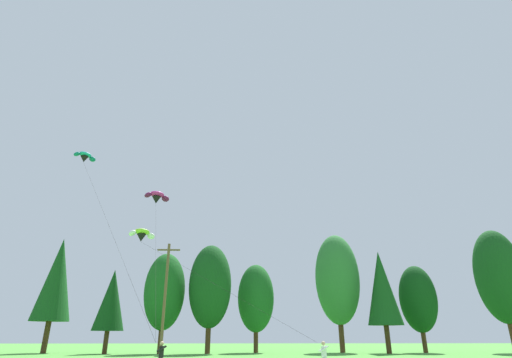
% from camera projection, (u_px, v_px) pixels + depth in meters
% --- Properties ---
extents(treeline_tree_b, '(4.72, 4.72, 14.20)m').
position_uv_depth(treeline_tree_b, '(57.00, 279.00, 51.01)').
color(treeline_tree_b, '#472D19').
rests_on(treeline_tree_b, ground_plane).
extents(treeline_tree_c, '(3.75, 3.75, 9.79)m').
position_uv_depth(treeline_tree_c, '(111.00, 300.00, 48.32)').
color(treeline_tree_c, '#472D19').
rests_on(treeline_tree_c, ground_plane).
extents(treeline_tree_d, '(5.00, 5.00, 11.86)m').
position_uv_depth(treeline_tree_d, '(165.00, 291.00, 48.91)').
color(treeline_tree_d, '#472D19').
rests_on(treeline_tree_d, ground_plane).
extents(treeline_tree_e, '(5.30, 5.30, 12.97)m').
position_uv_depth(treeline_tree_e, '(210.00, 286.00, 49.32)').
color(treeline_tree_e, '#472D19').
rests_on(treeline_tree_e, ground_plane).
extents(treeline_tree_f, '(4.77, 4.77, 11.00)m').
position_uv_depth(treeline_tree_f, '(256.00, 298.00, 51.89)').
color(treeline_tree_f, '#472D19').
rests_on(treeline_tree_f, ground_plane).
extents(treeline_tree_g, '(5.91, 5.91, 15.23)m').
position_uv_depth(treeline_tree_g, '(337.00, 279.00, 53.37)').
color(treeline_tree_g, '#472D19').
rests_on(treeline_tree_g, ground_plane).
extents(treeline_tree_h, '(4.31, 4.31, 12.32)m').
position_uv_depth(treeline_tree_h, '(382.00, 287.00, 49.90)').
color(treeline_tree_h, '#472D19').
rests_on(treeline_tree_h, ground_plane).
extents(treeline_tree_i, '(4.71, 4.71, 10.79)m').
position_uv_depth(treeline_tree_i, '(418.00, 299.00, 51.54)').
color(treeline_tree_i, '#472D19').
rests_on(treeline_tree_i, ground_plane).
extents(treeline_tree_j, '(5.97, 5.97, 15.45)m').
position_uv_depth(treeline_tree_j, '(499.00, 276.00, 51.66)').
color(treeline_tree_j, '#472D19').
rests_on(treeline_tree_j, ground_plane).
extents(utility_pole, '(2.20, 0.26, 10.40)m').
position_uv_depth(utility_pole, '(165.00, 296.00, 36.73)').
color(utility_pole, brown).
rests_on(utility_pole, ground_plane).
extents(kite_flyer_near, '(0.66, 0.68, 1.69)m').
position_uv_depth(kite_flyer_near, '(161.00, 355.00, 21.78)').
color(kite_flyer_near, gray).
rests_on(kite_flyer_near, ground_plane).
extents(kite_flyer_mid, '(0.53, 0.57, 1.69)m').
position_uv_depth(kite_flyer_mid, '(324.00, 355.00, 21.85)').
color(kite_flyer_mid, navy).
rests_on(kite_flyer_mid, ground_plane).
extents(parafoil_kite_high_teal, '(13.77, 16.76, 19.16)m').
position_uv_depth(parafoil_kite_high_teal, '(85.00, 157.00, 42.88)').
color(parafoil_kite_high_teal, teal).
extents(parafoil_kite_mid_lime_white, '(16.02, 17.24, 10.73)m').
position_uv_depth(parafoil_kite_mid_lime_white, '(142.00, 235.00, 40.21)').
color(parafoil_kite_mid_lime_white, '#93D633').
extents(parafoil_kite_far_magenta, '(6.98, 21.59, 16.38)m').
position_uv_depth(parafoil_kite_far_magenta, '(157.00, 197.00, 46.36)').
color(parafoil_kite_far_magenta, '#D12893').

